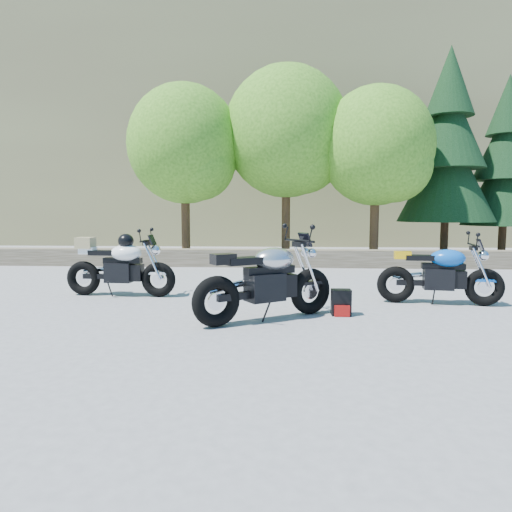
# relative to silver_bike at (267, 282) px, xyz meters

# --- Properties ---
(ground) EXTENTS (90.00, 90.00, 0.00)m
(ground) POSITION_rel_silver_bike_xyz_m (-0.49, 1.06, -0.57)
(ground) COLOR slate
(ground) RESTS_ON ground
(stone_wall) EXTENTS (22.00, 0.55, 0.50)m
(stone_wall) POSITION_rel_silver_bike_xyz_m (-0.49, 6.56, -0.32)
(stone_wall) COLOR #4B4432
(stone_wall) RESTS_ON ground
(hillside) EXTENTS (80.00, 30.00, 15.00)m
(hillside) POSITION_rel_silver_bike_xyz_m (2.51, 29.06, 6.93)
(hillside) COLOR brown
(hillside) RESTS_ON ground
(tree_decid_left) EXTENTS (3.67, 3.67, 5.62)m
(tree_decid_left) POSITION_rel_silver_bike_xyz_m (-2.88, 8.20, 3.06)
(tree_decid_left) COLOR #382314
(tree_decid_left) RESTS_ON ground
(tree_decid_mid) EXTENTS (4.08, 4.08, 6.24)m
(tree_decid_mid) POSITION_rel_silver_bike_xyz_m (0.42, 8.60, 3.47)
(tree_decid_mid) COLOR #382314
(tree_decid_mid) RESTS_ON ground
(tree_decid_right) EXTENTS (3.54, 3.54, 5.41)m
(tree_decid_right) POSITION_rel_silver_bike_xyz_m (3.22, 8.00, 2.92)
(tree_decid_right) COLOR #382314
(tree_decid_right) RESTS_ON ground
(conifer_near) EXTENTS (3.17, 3.17, 7.06)m
(conifer_near) POSITION_rel_silver_bike_xyz_m (5.71, 9.26, 3.11)
(conifer_near) COLOR #382314
(conifer_near) RESTS_ON ground
(conifer_far) EXTENTS (2.82, 2.82, 6.27)m
(conifer_far) POSITION_rel_silver_bike_xyz_m (7.91, 9.86, 2.70)
(conifer_far) COLOR #382314
(conifer_far) RESTS_ON ground
(silver_bike) EXTENTS (2.05, 1.45, 1.18)m
(silver_bike) POSITION_rel_silver_bike_xyz_m (0.00, 0.00, 0.00)
(silver_bike) COLOR black
(silver_bike) RESTS_ON ground
(white_bike) EXTENTS (2.15, 0.68, 1.19)m
(white_bike) POSITION_rel_silver_bike_xyz_m (-2.86, 1.76, 0.01)
(white_bike) COLOR black
(white_bike) RESTS_ON ground
(blue_bike) EXTENTS (2.09, 0.66, 1.05)m
(blue_bike) POSITION_rel_silver_bike_xyz_m (2.95, 1.33, -0.06)
(blue_bike) COLOR black
(blue_bike) RESTS_ON ground
(backpack) EXTENTS (0.30, 0.26, 0.40)m
(backpack) POSITION_rel_silver_bike_xyz_m (1.13, 0.38, -0.38)
(backpack) COLOR black
(backpack) RESTS_ON ground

